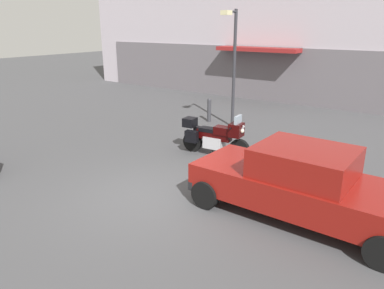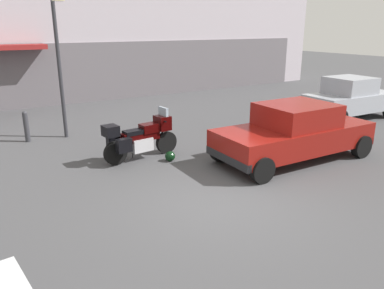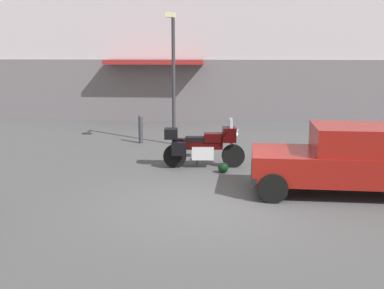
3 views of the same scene
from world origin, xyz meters
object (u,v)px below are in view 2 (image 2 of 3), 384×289
Objects in this scene: helmet at (170,156)px; bollard_curbside at (26,126)px; car_sedan_far at (294,132)px; streetlamp_curbside at (59,53)px; car_hatchback_near at (350,98)px; motorcycle at (140,137)px.

bollard_curbside is at bearing 126.58° from helmet.
car_sedan_far is 8.22m from bollard_curbside.
streetlamp_curbside is 2.52m from bollard_curbside.
bollard_curbside is at bearing 167.59° from streetlamp_curbside.
car_hatchback_near is 3.94× the size of bollard_curbside.
streetlamp_curbside is (-1.21, 3.15, 2.11)m from motorcycle.
motorcycle is at bearing 148.98° from car_sedan_far.
streetlamp_curbside is at bearing 115.60° from helmet.
helmet is at bearing 152.21° from car_sedan_far.
motorcycle is 2.26× the size of bollard_curbside.
car_hatchback_near reaches higher than motorcycle.
motorcycle is 0.49× the size of car_sedan_far.
car_sedan_far is at bearing -154.30° from car_hatchback_near.
helmet is 0.06× the size of streetlamp_curbside.
helmet is 4.91m from streetlamp_curbside.
car_hatchback_near is 10.93m from streetlamp_curbside.
car_hatchback_near is (9.10, 0.07, 0.19)m from motorcycle.
streetlamp_curbside is (-10.31, 3.08, 1.93)m from car_hatchback_near.
bollard_curbside is (-1.18, 0.26, -2.21)m from streetlamp_curbside.
helmet is (0.59, -0.61, -0.48)m from motorcycle.
car_hatchback_near is 0.85× the size of car_sedan_far.
bollard_curbside reaches higher than helmet.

